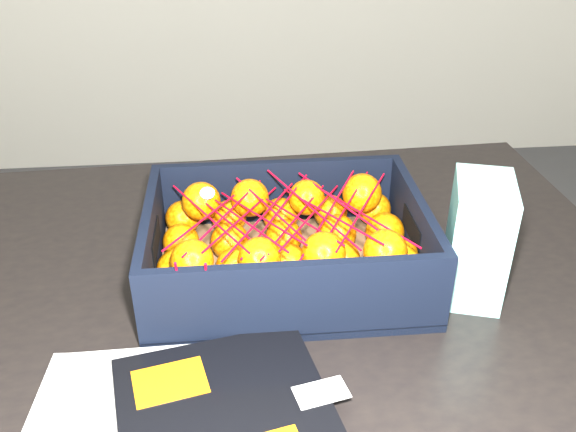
{
  "coord_description": "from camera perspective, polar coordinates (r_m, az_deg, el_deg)",
  "views": [
    {
      "loc": [
        -0.28,
        -0.89,
        1.25
      ],
      "look_at": [
        -0.21,
        -0.23,
        0.86
      ],
      "focal_mm": 39.28,
      "sensor_mm": 36.0,
      "label": 1
    }
  ],
  "objects": [
    {
      "name": "table",
      "position": [
        0.89,
        -7.23,
        -11.96
      ],
      "size": [
        1.24,
        0.85,
        0.75
      ],
      "color": "black",
      "rests_on": "ground"
    },
    {
      "name": "produce_crate",
      "position": [
        0.84,
        -0.19,
        -3.46
      ],
      "size": [
        0.36,
        0.27,
        0.11
      ],
      "color": "brown",
      "rests_on": "table"
    },
    {
      "name": "clementine_heap",
      "position": [
        0.83,
        -0.01,
        -2.54
      ],
      "size": [
        0.34,
        0.25,
        0.1
      ],
      "color": "#D86604",
      "rests_on": "produce_crate"
    },
    {
      "name": "mesh_net",
      "position": [
        0.8,
        -0.6,
        -0.17
      ],
      "size": [
        0.3,
        0.24,
        0.09
      ],
      "color": "#B9061D",
      "rests_on": "clementine_heap"
    },
    {
      "name": "retail_carton",
      "position": [
        0.82,
        16.78,
        -2.06
      ],
      "size": [
        0.1,
        0.12,
        0.16
      ],
      "primitive_type": "cube",
      "rotation": [
        0.0,
        0.0,
        -0.29
      ],
      "color": "silver",
      "rests_on": "table"
    }
  ]
}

